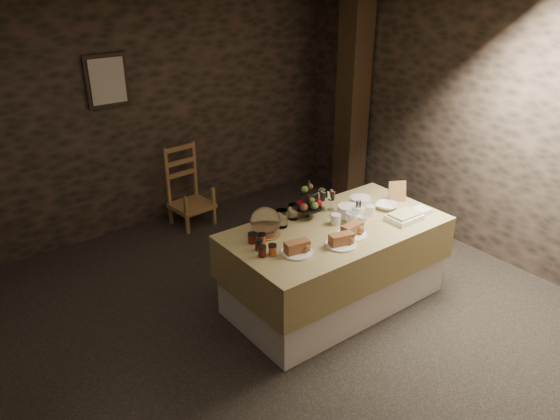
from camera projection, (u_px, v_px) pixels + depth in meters
ground_plane at (257, 329)px, 4.72m from camera, size 5.50×5.00×0.01m
room_shell at (253, 159)px, 4.06m from camera, size 5.52×5.02×2.60m
buffet_table at (335, 259)px, 4.92m from camera, size 1.97×1.05×0.78m
chair at (188, 190)px, 6.45m from camera, size 0.48×0.46×0.74m
timber_column at (352, 102)px, 6.70m from camera, size 0.30×0.30×2.60m
framed_picture at (107, 81)px, 5.68m from camera, size 0.45×0.04×0.55m
plate_stack_a at (348, 211)px, 4.95m from camera, size 0.19×0.19×0.10m
plate_stack_b at (360, 201)px, 5.16m from camera, size 0.20×0.20×0.08m
cutlery_holder at (358, 213)px, 4.89m from camera, size 0.10×0.10×0.12m
cup_a at (352, 218)px, 4.82m from camera, size 0.16×0.16×0.10m
cup_b at (362, 221)px, 4.79m from camera, size 0.10×0.10×0.08m
mug_c at (336, 219)px, 4.80m from camera, size 0.09×0.09×0.09m
mug_d at (370, 211)px, 4.97m from camera, size 0.08×0.08×0.09m
bowl at (387, 206)px, 5.11m from camera, size 0.27×0.27×0.05m
cake_dome at (265, 223)px, 4.60m from camera, size 0.26×0.26×0.26m
fruit_stand at (309, 203)px, 4.89m from camera, size 0.25×0.25×0.36m
bread_platter_left at (297, 249)px, 4.34m from camera, size 0.26×0.26×0.11m
bread_platter_center at (341, 241)px, 4.46m from camera, size 0.26×0.26×0.11m
bread_platter_right at (352, 231)px, 4.62m from camera, size 0.26×0.26×0.11m
jam_jars at (261, 245)px, 4.40m from camera, size 0.18×0.32×0.07m
tart_dish at (404, 217)px, 4.88m from camera, size 0.30×0.22×0.07m
square_dish at (422, 211)px, 5.02m from camera, size 0.14×0.14×0.04m
menu_frame at (397, 192)px, 5.24m from camera, size 0.18×0.14×0.22m
storage_jar_a at (282, 219)px, 4.74m from camera, size 0.10×0.10×0.16m
storage_jar_b at (293, 212)px, 4.89m from camera, size 0.09×0.09×0.14m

